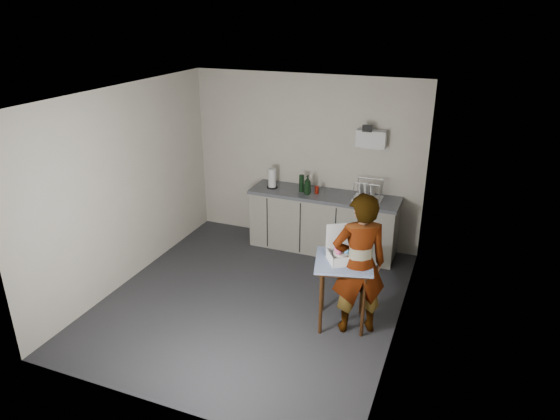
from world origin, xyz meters
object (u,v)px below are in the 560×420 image
at_px(standing_man, 359,265).
at_px(bakery_box, 341,253).
at_px(side_table, 344,269).
at_px(soda_can, 317,190).
at_px(soap_bottle, 307,185).
at_px(paper_towel, 272,179).
at_px(dish_rack, 367,195).
at_px(kitchen_counter, 323,224).
at_px(dark_bottle, 302,183).

height_order(standing_man, bakery_box, standing_man).
distance_m(side_table, soda_can, 1.98).
height_order(standing_man, soap_bottle, standing_man).
xyz_separation_m(paper_towel, bakery_box, (1.56, -1.77, -0.13)).
xyz_separation_m(dish_rack, bakery_box, (0.10, -1.81, -0.06)).
bearing_deg(kitchen_counter, soda_can, -167.00).
distance_m(standing_man, paper_towel, 2.55).
height_order(kitchen_counter, soap_bottle, soap_bottle).
distance_m(kitchen_counter, side_table, 1.97).
distance_m(paper_towel, bakery_box, 2.37).
bearing_deg(side_table, bakery_box, -171.41).
bearing_deg(soda_can, dish_rack, 3.05).
height_order(side_table, soda_can, soda_can).
xyz_separation_m(kitchen_counter, standing_man, (0.96, -1.84, 0.42)).
distance_m(soda_can, dark_bottle, 0.25).
xyz_separation_m(dark_bottle, bakery_box, (1.09, -1.77, -0.12)).
relative_size(side_table, soap_bottle, 2.92).
bearing_deg(side_table, soap_bottle, 106.75).
bearing_deg(dish_rack, side_table, -85.72).
bearing_deg(standing_man, side_table, -44.42).
bearing_deg(dish_rack, kitchen_counter, -178.68).
bearing_deg(dark_bottle, standing_man, -54.19).
height_order(paper_towel, dish_rack, paper_towel).
xyz_separation_m(soda_can, dish_rack, (0.75, 0.04, 0.01)).
distance_m(soap_bottle, dish_rack, 0.88).
bearing_deg(bakery_box, dish_rack, 60.09).
bearing_deg(paper_towel, standing_man, -45.46).
xyz_separation_m(side_table, soda_can, (-0.88, 1.76, 0.24)).
bearing_deg(kitchen_counter, side_table, -66.50).
distance_m(paper_towel, dish_rack, 1.47).
bearing_deg(dark_bottle, soap_bottle, -32.22).
distance_m(standing_man, dark_bottle, 2.25).
xyz_separation_m(soda_can, dark_bottle, (-0.24, 0.00, 0.07)).
bearing_deg(bakery_box, soap_bottle, 86.71).
distance_m(kitchen_counter, soda_can, 0.55).
xyz_separation_m(kitchen_counter, soap_bottle, (-0.23, -0.10, 0.63)).
relative_size(standing_man, bakery_box, 4.19).
height_order(standing_man, paper_towel, standing_man).
xyz_separation_m(standing_man, soap_bottle, (-1.19, 1.74, 0.21)).
bearing_deg(bakery_box, paper_towel, 98.39).
bearing_deg(standing_man, dish_rack, -107.53).
bearing_deg(side_table, dish_rack, 80.17).
height_order(soda_can, dark_bottle, dark_bottle).
relative_size(dark_bottle, bakery_box, 0.64).
height_order(kitchen_counter, standing_man, standing_man).
relative_size(kitchen_counter, bakery_box, 5.57).
relative_size(dark_bottle, dish_rack, 0.63).
bearing_deg(soda_can, kitchen_counter, 13.00).
relative_size(side_table, soda_can, 7.30).
distance_m(soap_bottle, dark_bottle, 0.14).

